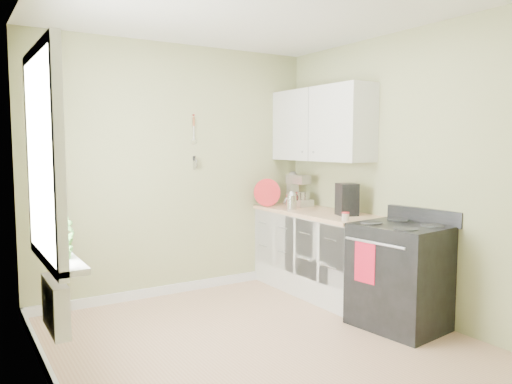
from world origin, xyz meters
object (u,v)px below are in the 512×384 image
stove (401,275)px  kettle (291,200)px  coffee_maker (347,200)px  stand_mixer (298,191)px

stove → kettle: kettle is taller
kettle → coffee_maker: size_ratio=0.62×
coffee_maker → stand_mixer: bearing=86.7°
stand_mixer → coffee_maker: stand_mixer is taller
stove → stand_mixer: size_ratio=2.60×
coffee_maker → stove: bearing=-94.0°
stand_mixer → kettle: stand_mixer is taller
stove → coffee_maker: size_ratio=3.22×
stand_mixer → kettle: 0.32m
stand_mixer → coffee_maker: bearing=-93.3°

